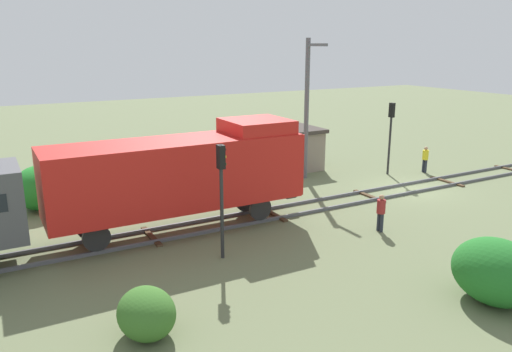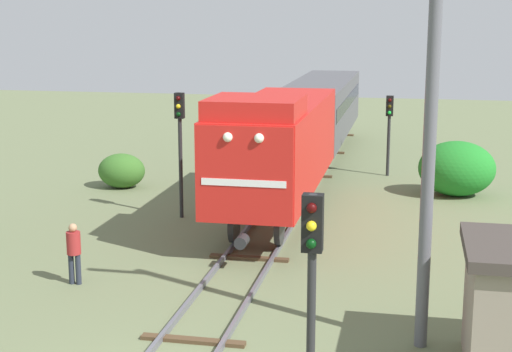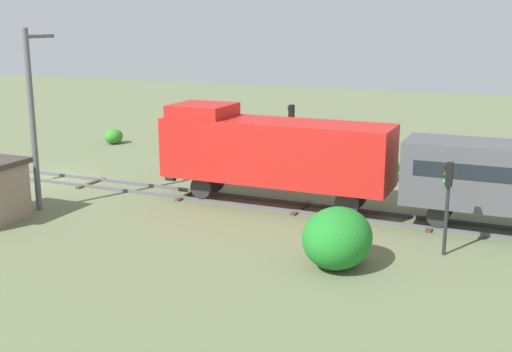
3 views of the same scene
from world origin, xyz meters
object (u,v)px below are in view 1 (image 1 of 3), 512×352
object	(u,v)px
traffic_signal_near	(391,125)
worker_near_track	(425,157)
locomotive	(182,171)
traffic_signal_mid	(222,181)
relay_hut	(295,147)
catenary_mast	(307,106)
worker_by_signal	(381,210)

from	to	relation	value
traffic_signal_near	worker_near_track	distance (m)	3.32
locomotive	traffic_signal_mid	bearing A→B (deg)	-175.13
locomotive	worker_near_track	xyz separation A→B (m)	(2.40, -17.45, -1.78)
traffic_signal_near	relay_hut	size ratio (longest dim) A/B	1.30
locomotive	catenary_mast	distance (m)	11.16
traffic_signal_near	traffic_signal_mid	size ratio (longest dim) A/B	1.02
traffic_signal_near	worker_by_signal	world-z (taller)	traffic_signal_near
traffic_signal_mid	relay_hut	xyz separation A→B (m)	(10.90, -10.48, -1.72)
locomotive	traffic_signal_near	size ratio (longest dim) A/B	2.54
traffic_signal_near	worker_by_signal	distance (m)	10.70
worker_near_track	relay_hut	xyz separation A→B (m)	(5.10, 6.68, 0.40)
worker_by_signal	traffic_signal_mid	bearing A→B (deg)	-58.03
worker_by_signal	relay_hut	size ratio (longest dim) A/B	0.49
worker_near_track	catenary_mast	bearing A→B (deg)	-11.12
locomotive	catenary_mast	xyz separation A→B (m)	(4.94, -9.87, 1.69)
traffic_signal_near	catenary_mast	bearing A→B (deg)	71.42
relay_hut	locomotive	bearing A→B (deg)	124.87
traffic_signal_near	worker_near_track	size ratio (longest dim) A/B	2.68
traffic_signal_near	traffic_signal_mid	bearing A→B (deg)	114.10
worker_by_signal	relay_hut	world-z (taller)	relay_hut
catenary_mast	relay_hut	bearing A→B (deg)	-19.32
traffic_signal_near	relay_hut	xyz separation A→B (m)	(4.30, 4.28, -1.76)
locomotive	traffic_signal_near	distance (m)	15.39
traffic_signal_near	catenary_mast	distance (m)	5.62
traffic_signal_near	traffic_signal_mid	xyz separation A→B (m)	(-6.60, 14.76, -0.04)
worker_by_signal	worker_near_track	bearing A→B (deg)	162.10
traffic_signal_near	catenary_mast	xyz separation A→B (m)	(1.74, 5.18, 1.31)
traffic_signal_near	worker_by_signal	bearing A→B (deg)	134.93
locomotive	worker_by_signal	bearing A→B (deg)	-118.83
traffic_signal_mid	relay_hut	size ratio (longest dim) A/B	1.28
worker_near_track	traffic_signal_mid	bearing A→B (deg)	26.10
traffic_signal_mid	catenary_mast	size ratio (longest dim) A/B	0.53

